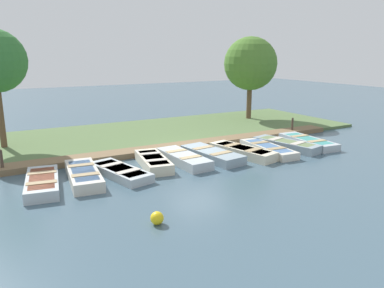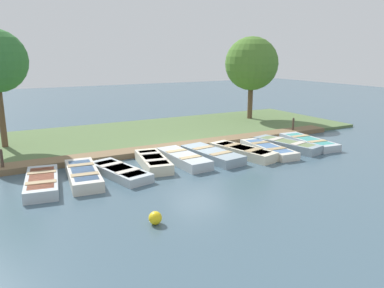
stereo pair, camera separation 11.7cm
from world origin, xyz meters
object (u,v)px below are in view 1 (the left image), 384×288
at_px(park_tree_left, 250,64).
at_px(rowboat_6, 243,151).
at_px(rowboat_2, 120,172).
at_px(rowboat_0, 42,183).
at_px(mooring_post_far, 292,126).
at_px(rowboat_5, 212,154).
at_px(rowboat_9, 308,142).
at_px(rowboat_8, 286,145).
at_px(rowboat_4, 183,158).
at_px(mooring_post_near, 2,161).
at_px(rowboat_3, 153,161).
at_px(rowboat_1, 83,175).
at_px(rowboat_7, 268,149).
at_px(buoy, 157,218).

bearing_deg(park_tree_left, rowboat_6, -39.03).
bearing_deg(rowboat_2, rowboat_0, -104.71).
bearing_deg(mooring_post_far, rowboat_5, -72.16).
bearing_deg(rowboat_9, rowboat_8, -83.62).
distance_m(rowboat_4, mooring_post_near, 7.16).
relative_size(rowboat_0, rowboat_3, 1.07).
xyz_separation_m(rowboat_3, rowboat_9, (0.38, 8.40, -0.04)).
bearing_deg(mooring_post_near, mooring_post_far, 90.00).
relative_size(rowboat_1, mooring_post_far, 3.47).
xyz_separation_m(rowboat_0, rowboat_7, (0.07, 10.02, -0.02)).
distance_m(rowboat_3, rowboat_4, 1.34).
height_order(rowboat_5, rowboat_7, rowboat_5).
xyz_separation_m(rowboat_3, rowboat_6, (0.47, 4.21, -0.01)).
height_order(rowboat_1, rowboat_9, rowboat_1).
bearing_deg(mooring_post_far, rowboat_7, -57.22).
height_order(rowboat_5, rowboat_6, rowboat_6).
xyz_separation_m(rowboat_2, mooring_post_near, (-2.50, -3.90, 0.32)).
height_order(rowboat_1, mooring_post_far, mooring_post_far).
height_order(rowboat_5, mooring_post_near, mooring_post_near).
distance_m(rowboat_5, park_tree_left, 10.91).
xyz_separation_m(rowboat_1, rowboat_3, (-0.34, 2.93, 0.01)).
relative_size(rowboat_5, mooring_post_far, 3.43).
relative_size(rowboat_0, rowboat_2, 0.98).
distance_m(rowboat_2, park_tree_left, 14.38).
height_order(rowboat_4, rowboat_7, rowboat_4).
relative_size(rowboat_5, rowboat_7, 0.97).
relative_size(rowboat_5, rowboat_8, 0.96).
distance_m(rowboat_8, park_tree_left, 8.80).
xyz_separation_m(rowboat_4, rowboat_9, (0.22, 7.07, -0.03)).
xyz_separation_m(mooring_post_near, mooring_post_far, (0.00, 15.07, 0.00)).
relative_size(rowboat_4, park_tree_left, 0.57).
bearing_deg(park_tree_left, rowboat_0, -63.20).
xyz_separation_m(rowboat_5, rowboat_8, (0.21, 4.18, -0.00)).
height_order(rowboat_2, mooring_post_near, mooring_post_near).
bearing_deg(rowboat_9, rowboat_0, -84.88).
bearing_deg(rowboat_3, rowboat_4, 92.02).
distance_m(rowboat_9, mooring_post_far, 2.65).
xyz_separation_m(rowboat_8, rowboat_9, (-0.04, 1.50, -0.02)).
xyz_separation_m(rowboat_2, rowboat_3, (-0.51, 1.60, 0.05)).
height_order(rowboat_6, mooring_post_far, mooring_post_far).
bearing_deg(rowboat_2, rowboat_7, 75.76).
relative_size(rowboat_2, buoy, 8.70).
xyz_separation_m(rowboat_7, mooring_post_near, (-2.53, -11.14, 0.31)).
xyz_separation_m(rowboat_1, park_tree_left, (-7.22, 13.10, 3.67)).
height_order(rowboat_1, buoy, rowboat_1).
relative_size(rowboat_2, rowboat_3, 1.09).
xyz_separation_m(rowboat_5, park_tree_left, (-7.09, 7.44, 3.67)).
bearing_deg(rowboat_7, buoy, -56.22).
xyz_separation_m(rowboat_4, rowboat_8, (0.26, 5.58, -0.00)).
height_order(rowboat_3, rowboat_4, rowboat_3).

